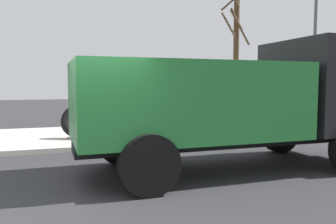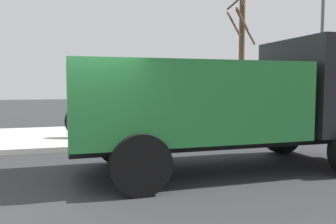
{
  "view_description": "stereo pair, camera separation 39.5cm",
  "coord_description": "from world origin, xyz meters",
  "px_view_note": "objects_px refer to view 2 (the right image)",
  "views": [
    {
      "loc": [
        -0.36,
        -6.06,
        1.95
      ],
      "look_at": [
        2.61,
        2.87,
        1.18
      ],
      "focal_mm": 36.84,
      "sensor_mm": 36.0,
      "label": 1
    },
    {
      "loc": [
        0.02,
        -6.18,
        1.95
      ],
      "look_at": [
        2.61,
        2.87,
        1.18
      ],
      "focal_mm": 36.84,
      "sensor_mm": 36.0,
      "label": 2
    }
  ],
  "objects_px": {
    "street_light_pole": "(321,52)",
    "fire_hydrant": "(84,125)",
    "loose_tire": "(82,121)",
    "bare_tree": "(241,51)",
    "dump_truck_green": "(236,99)"
  },
  "relations": [
    {
      "from": "fire_hydrant",
      "to": "street_light_pole",
      "type": "bearing_deg",
      "value": -5.44
    },
    {
      "from": "bare_tree",
      "to": "loose_tire",
      "type": "bearing_deg",
      "value": -171.07
    },
    {
      "from": "loose_tire",
      "to": "dump_truck_green",
      "type": "xyz_separation_m",
      "value": [
        3.26,
        -4.71,
        0.88
      ]
    },
    {
      "from": "fire_hydrant",
      "to": "bare_tree",
      "type": "relative_size",
      "value": 0.13
    },
    {
      "from": "fire_hydrant",
      "to": "bare_tree",
      "type": "bearing_deg",
      "value": 7.95
    },
    {
      "from": "fire_hydrant",
      "to": "bare_tree",
      "type": "xyz_separation_m",
      "value": [
        6.33,
        0.88,
        2.73
      ]
    },
    {
      "from": "loose_tire",
      "to": "street_light_pole",
      "type": "relative_size",
      "value": 0.19
    },
    {
      "from": "bare_tree",
      "to": "dump_truck_green",
      "type": "bearing_deg",
      "value": -118.67
    },
    {
      "from": "loose_tire",
      "to": "dump_truck_green",
      "type": "height_order",
      "value": "dump_truck_green"
    },
    {
      "from": "fire_hydrant",
      "to": "loose_tire",
      "type": "relative_size",
      "value": 0.69
    },
    {
      "from": "fire_hydrant",
      "to": "dump_truck_green",
      "type": "relative_size",
      "value": 0.11
    },
    {
      "from": "bare_tree",
      "to": "street_light_pole",
      "type": "bearing_deg",
      "value": -35.09
    },
    {
      "from": "street_light_pole",
      "to": "fire_hydrant",
      "type": "bearing_deg",
      "value": 174.56
    },
    {
      "from": "loose_tire",
      "to": "street_light_pole",
      "type": "bearing_deg",
      "value": -4.64
    },
    {
      "from": "bare_tree",
      "to": "street_light_pole",
      "type": "distance_m",
      "value": 3.0
    }
  ]
}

